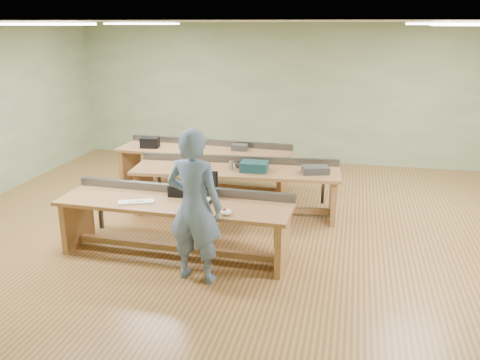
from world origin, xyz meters
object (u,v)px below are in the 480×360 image
Objects in this scene: parts_bin_teal at (254,166)px; person at (194,206)px; laptop_base at (201,200)px; parts_bin_grey at (315,170)px; drinks_can at (231,165)px; workbench_mid at (236,179)px; mug at (238,165)px; workbench_back at (204,159)px; workbench_front at (175,214)px; camera_bag at (177,191)px; task_chair at (203,213)px.

person is at bearing -96.87° from parts_bin_teal.
parts_bin_grey is (1.34, 1.64, 0.04)m from laptop_base.
person is 2.27m from drinks_can.
workbench_mid reaches higher than mug.
workbench_back is 27.00× the size of mug.
mug is (0.90, -1.05, 0.23)m from workbench_back.
workbench_back is at bearing 134.86° from parts_bin_teal.
parts_bin_teal is at bearing 80.51° from laptop_base.
workbench_front is 0.93× the size of workbench_mid.
parts_bin_teal is at bearing -175.01° from parts_bin_grey.
workbench_front is 0.33m from camera_bag.
workbench_back is 14.49× the size of camera_bag.
drinks_can is (0.38, 1.47, -0.01)m from camera_bag.
parts_bin_teal is 0.95m from parts_bin_grey.
camera_bag is 1.86× the size of mug.
task_chair reaches higher than workbench_front.
person is at bearing -89.51° from mug.
workbench_back is (-0.88, 1.11, -0.00)m from workbench_mid.
parts_bin_grey is (0.95, 0.08, -0.02)m from parts_bin_teal.
workbench_mid and parts_bin_grey have the same top height.
workbench_front is 7.44× the size of parts_bin_teal.
drinks_can is at bearing -52.39° from workbench_back.
task_chair is at bearing 78.48° from workbench_front.
laptop_base is at bearing -90.25° from drinks_can.
camera_bag is (0.42, -2.62, 0.26)m from workbench_back.
person reaches higher than camera_bag.
camera_bag is (-0.38, 0.12, 0.06)m from laptop_base.
workbench_back is 3.56m from person.
mug is (0.29, 1.06, 0.46)m from task_chair.
mug is at bearing 177.36° from parts_bin_grey.
workbench_back is 1.74× the size of person.
parts_bin_grey is 3.35× the size of mug.
parts_bin_teal is (0.74, 1.62, 0.26)m from workbench_front.
task_chair is (0.20, 0.51, -0.49)m from camera_bag.
person is at bearing -58.77° from camera_bag.
drinks_can is (0.35, 1.66, 0.25)m from workbench_front.
workbench_front is 1.67× the size of person.
parts_bin_grey is at bearing 4.99° from parts_bin_teal.
parts_bin_teal is 3.37× the size of drinks_can.
drinks_can is at bearing -133.79° from mug.
person is 4.45× the size of parts_bin_teal.
camera_bag is 0.24× the size of task_chair.
person reaches higher than laptop_base.
workbench_front reaches higher than mug.
person is 15.00× the size of drinks_can.
workbench_mid is 14.99× the size of camera_bag.
laptop_base is (-0.08, -1.64, 0.20)m from workbench_mid.
drinks_can reaches higher than workbench_front.
task_chair is at bearing -70.93° from workbench_back.
workbench_front is 25.06× the size of drinks_can.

